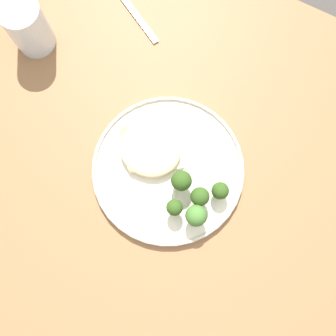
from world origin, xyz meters
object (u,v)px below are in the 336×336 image
dinner_plate (168,169)px  broccoli_floret_right_tilted (220,191)px  seared_scallop_half_hidden (134,167)px  water_glass (29,28)px  broccoli_floret_center_pile (181,181)px  dinner_fork (130,7)px  seared_scallop_right_edge (127,134)px  broccoli_floret_split_head (196,216)px  seared_scallop_front_small (158,158)px  broccoli_floret_tall_stalk (177,209)px  seared_scallop_tilted_round (152,147)px  seared_scallop_rear_pale (143,139)px  seared_scallop_left_edge (154,132)px  seared_scallop_center_golden (161,141)px  broccoli_floret_beside_noodles (200,197)px

dinner_plate → broccoli_floret_right_tilted: bearing=1.6°
seared_scallop_half_hidden → water_glass: bearing=155.0°
broccoli_floret_center_pile → dinner_fork: 0.40m
seared_scallop_right_edge → broccoli_floret_split_head: bearing=-23.4°
seared_scallop_front_small → dinner_fork: size_ratio=0.20×
seared_scallop_right_edge → broccoli_floret_tall_stalk: 0.17m
broccoli_floret_right_tilted → water_glass: 0.49m
broccoli_floret_right_tilted → broccoli_floret_tall_stalk: size_ratio=0.91×
seared_scallop_tilted_round → broccoli_floret_center_pile: 0.09m
broccoli_floret_split_head → broccoli_floret_center_pile: (-0.05, 0.04, -0.00)m
seared_scallop_tilted_round → broccoli_floret_split_head: (0.13, -0.08, 0.03)m
seared_scallop_rear_pale → broccoli_floret_split_head: 0.18m
seared_scallop_left_edge → broccoli_floret_split_head: bearing=-37.1°
seared_scallop_tilted_round → seared_scallop_front_small: (0.02, -0.01, -0.00)m
seared_scallop_center_golden → broccoli_floret_tall_stalk: broccoli_floret_tall_stalk is taller
broccoli_floret_split_head → water_glass: (-0.45, 0.18, -0.00)m
seared_scallop_tilted_round → seared_scallop_rear_pale: same height
seared_scallop_center_golden → water_glass: water_glass is taller
broccoli_floret_beside_noodles → seared_scallop_center_golden: bearing=149.4°
seared_scallop_center_golden → seared_scallop_rear_pale: 0.04m
seared_scallop_front_small → seared_scallop_center_golden: bearing=107.9°
seared_scallop_rear_pale → seared_scallop_half_hidden: size_ratio=1.19×
seared_scallop_right_edge → broccoli_floret_right_tilted: size_ratio=0.60×
seared_scallop_left_edge → dinner_fork: bearing=128.3°
seared_scallop_front_small → dinner_fork: 0.34m
seared_scallop_tilted_round → seared_scallop_rear_pale: 0.02m
seared_scallop_center_golden → seared_scallop_half_hidden: (-0.02, -0.07, 0.00)m
dinner_plate → seared_scallop_center_golden: 0.06m
seared_scallop_center_golden → seared_scallop_right_edge: bearing=-163.8°
seared_scallop_center_golden → broccoli_floret_right_tilted: broccoli_floret_right_tilted is taller
seared_scallop_tilted_round → seared_scallop_front_small: same height
seared_scallop_center_golden → broccoli_floret_right_tilted: size_ratio=0.51×
seared_scallop_center_golden → seared_scallop_left_edge: bearing=158.3°
seared_scallop_center_golden → seared_scallop_front_small: size_ratio=0.69×
broccoli_floret_center_pile → seared_scallop_half_hidden: bearing=-172.2°
seared_scallop_center_golden → dinner_fork: seared_scallop_center_golden is taller
seared_scallop_half_hidden → broccoli_floret_center_pile: bearing=7.8°
seared_scallop_right_edge → broccoli_floret_center_pile: size_ratio=0.48×
seared_scallop_right_edge → dinner_fork: size_ratio=0.16×
broccoli_floret_right_tilted → dinner_fork: bearing=141.3°
seared_scallop_center_golden → seared_scallop_front_small: (0.01, -0.03, 0.00)m
dinner_plate → dinner_fork: bearing=130.5°
dinner_plate → seared_scallop_left_edge: seared_scallop_left_edge is taller
seared_scallop_center_golden → broccoli_floret_center_pile: size_ratio=0.41×
seared_scallop_rear_pale → broccoli_floret_split_head: bearing=-29.3°
seared_scallop_center_golden → broccoli_floret_center_pile: bearing=-38.5°
seared_scallop_center_golden → dinner_fork: size_ratio=0.14×
water_glass → dinner_plate: bearing=-17.7°
seared_scallop_left_edge → water_glass: water_glass is taller
seared_scallop_front_small → dinner_fork: (-0.21, 0.27, -0.02)m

